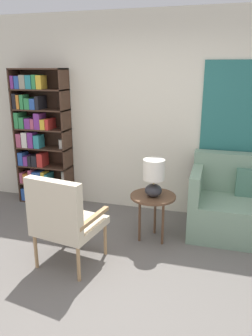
{
  "coord_description": "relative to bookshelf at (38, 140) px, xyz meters",
  "views": [
    {
      "loc": [
        0.91,
        -2.36,
        1.97
      ],
      "look_at": [
        -0.06,
        1.03,
        0.9
      ],
      "focal_mm": 35.0,
      "sensor_mm": 36.0,
      "label": 1
    }
  ],
  "objects": [
    {
      "name": "side_table",
      "position": [
        1.88,
        -0.72,
        -0.46
      ],
      "size": [
        0.53,
        0.53,
        0.57
      ],
      "color": "brown",
      "rests_on": "ground_plane"
    },
    {
      "name": "wall_back",
      "position": [
        1.69,
        0.19,
        0.39
      ],
      "size": [
        6.4,
        0.08,
        2.7
      ],
      "color": "silver",
      "rests_on": "ground_plane"
    },
    {
      "name": "armchair",
      "position": [
        1.13,
        -1.53,
        -0.4
      ],
      "size": [
        0.69,
        0.7,
        0.99
      ],
      "color": "tan",
      "rests_on": "ground_plane"
    },
    {
      "name": "bookshelf",
      "position": [
        0.0,
        0.0,
        0.0
      ],
      "size": [
        0.8,
        0.3,
        1.98
      ],
      "color": "#422B1E",
      "rests_on": "ground_plane"
    },
    {
      "name": "table_lamp",
      "position": [
        1.89,
        -0.75,
        -0.15
      ],
      "size": [
        0.24,
        0.24,
        0.44
      ],
      "color": "#2D2D33",
      "rests_on": "side_table"
    },
    {
      "name": "ground_plane",
      "position": [
        1.64,
        -1.84,
        -0.96
      ],
      "size": [
        14.0,
        14.0,
        0.0
      ],
      "primitive_type": "plane",
      "color": "#66605B"
    }
  ]
}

